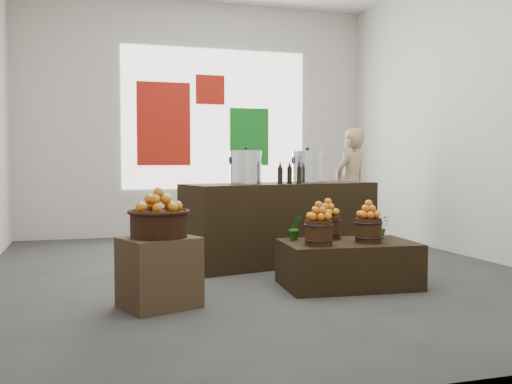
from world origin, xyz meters
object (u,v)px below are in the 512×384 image
object	(u,v)px
shopper	(351,187)
counter	(281,223)
stock_pot_left	(246,168)
wicker_basket	(159,225)
crate	(159,272)
stock_pot_center	(307,168)
display_table	(348,264)

from	to	relation	value
shopper	counter	bearing A→B (deg)	11.15
stock_pot_left	shopper	world-z (taller)	shopper
counter	shopper	world-z (taller)	shopper
wicker_basket	stock_pot_left	bearing A→B (deg)	52.91
crate	stock_pot_center	size ratio (longest dim) A/B	1.62
stock_pot_center	shopper	size ratio (longest dim) A/B	0.21
crate	display_table	size ratio (longest dim) A/B	0.46
display_table	stock_pot_center	bearing A→B (deg)	88.31
display_table	stock_pot_center	xyz separation A→B (m)	(0.17, 1.53, 0.96)
wicker_basket	shopper	size ratio (longest dim) A/B	0.28
crate	display_table	xyz separation A→B (m)	(1.93, 0.29, -0.08)
stock_pot_center	crate	bearing A→B (deg)	-138.99
display_table	stock_pot_center	distance (m)	1.81
crate	display_table	world-z (taller)	crate
crate	stock_pot_left	distance (m)	2.22
display_table	counter	xyz separation A→B (m)	(-0.21, 1.45, 0.27)
wicker_basket	counter	world-z (taller)	counter
stock_pot_center	counter	bearing A→B (deg)	-167.35
crate	stock_pot_left	xyz separation A→B (m)	(1.23, 1.63, 0.88)
wicker_basket	shopper	distance (m)	4.40
wicker_basket	display_table	xyz separation A→B (m)	(1.93, 0.29, -0.49)
wicker_basket	shopper	bearing A→B (deg)	42.21
stock_pot_center	shopper	distance (m)	1.65
stock_pot_center	display_table	bearing A→B (deg)	-96.16
counter	shopper	distance (m)	2.00
shopper	stock_pot_center	bearing A→B (deg)	17.08
display_table	counter	size ratio (longest dim) A/B	0.54
display_table	counter	bearing A→B (deg)	102.79
crate	stock_pot_left	world-z (taller)	stock_pot_left
stock_pot_center	stock_pot_left	bearing A→B (deg)	-167.35
crate	display_table	bearing A→B (deg)	8.45
counter	stock_pot_center	size ratio (longest dim) A/B	6.47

